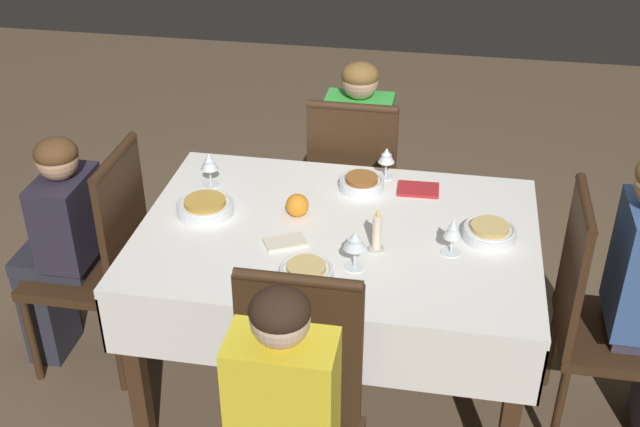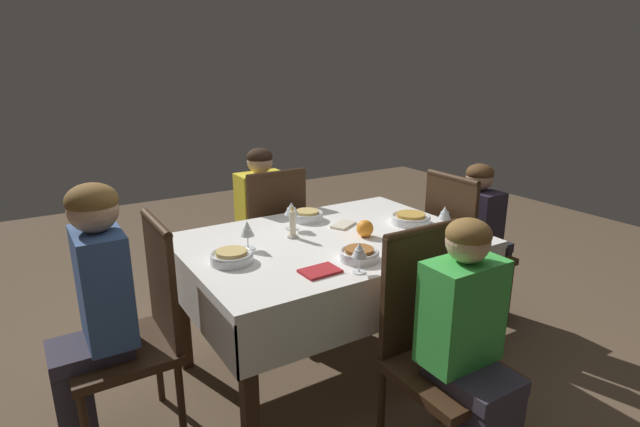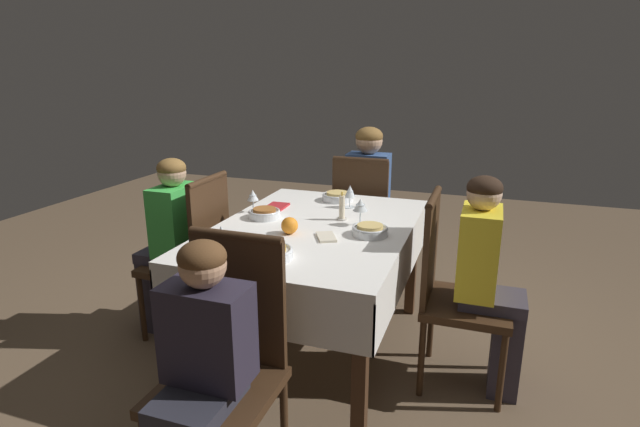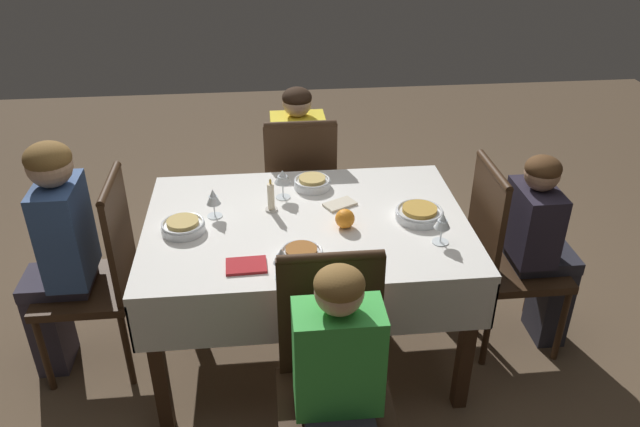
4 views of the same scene
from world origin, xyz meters
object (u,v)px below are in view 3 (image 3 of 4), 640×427
bowl_north (370,230)px  wine_glass_east (222,235)px  dining_table (314,242)px  wine_glass_north (360,206)px  chair_west (363,218)px  napkin_spare_side (277,206)px  bowl_west (337,196)px  bowl_east (268,252)px  bowl_south (265,213)px  person_adult_denim (369,195)px  chair_east (226,357)px  person_child_green (169,239)px  orange_fruit (290,226)px  napkin_red_folded (326,237)px  chair_north (452,285)px  wine_glass_south (253,196)px  person_child_yellow (489,277)px  person_child_dark (200,375)px  wine_glass_west (350,192)px  chair_south (195,252)px  candle_centerpiece (342,209)px

bowl_north → wine_glass_east: bearing=-48.3°
dining_table → wine_glass_north: size_ratio=9.90×
chair_west → napkin_spare_side: chair_west is taller
bowl_west → bowl_east: 1.05m
bowl_south → bowl_east: bearing=26.9°
dining_table → person_adult_denim: bearing=178.4°
chair_west → chair_east: 1.90m
person_child_green → bowl_north: size_ratio=5.97×
orange_fruit → napkin_red_folded: bearing=89.0°
person_child_green → chair_north: bearing=90.6°
person_child_green → bowl_east: bearing=61.7°
bowl_south → wine_glass_south: 0.16m
person_child_yellow → person_child_dark: (1.10, -0.91, -0.03)m
bowl_south → dining_table: bearing=81.8°
person_child_yellow → wine_glass_west: 0.96m
bowl_south → chair_east: bearing=17.0°
dining_table → chair_east: 0.96m
wine_glass_south → wine_glass_east: wine_glass_east is taller
dining_table → chair_east: (0.95, -0.01, -0.14)m
dining_table → napkin_spare_side: size_ratio=8.73×
chair_north → orange_fruit: bearing=100.1°
person_child_yellow → wine_glass_west: size_ratio=7.89×
dining_table → bowl_south: size_ratio=8.15×
person_child_yellow → napkin_red_folded: person_child_yellow is taller
chair_north → person_adult_denim: 1.34m
wine_glass_west → chair_west: bearing=-174.8°
chair_east → person_child_green: bearing=134.4°
orange_fruit → wine_glass_west: bearing=165.1°
person_child_green → person_child_dark: size_ratio=1.05×
chair_west → person_child_green: person_child_green is taller
person_child_green → dining_table: bearing=92.4°
person_child_dark → wine_glass_south: 1.35m
orange_fruit → chair_south: bearing=-100.8°
dining_table → chair_west: size_ratio=1.46×
bowl_west → bowl_east: same height
orange_fruit → napkin_spare_side: orange_fruit is taller
person_adult_denim → person_child_dark: size_ratio=1.14×
person_adult_denim → wine_glass_west: 0.73m
person_adult_denim → napkin_red_folded: bearing=94.2°
chair_north → dining_table: bearing=88.4°
chair_south → candle_centerpiece: size_ratio=6.05×
napkin_red_folded → person_child_dark: bearing=-7.9°
chair_north → napkin_red_folded: size_ratio=5.84×
bowl_south → wine_glass_east: 0.60m
wine_glass_west → bowl_east: 0.93m
napkin_spare_side → wine_glass_north: bearing=72.8°
person_child_dark → wine_glass_east: bearing=111.7°
dining_table → chair_south: 0.74m
dining_table → person_child_dark: 1.13m
bowl_west → napkin_red_folded: size_ratio=1.13×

